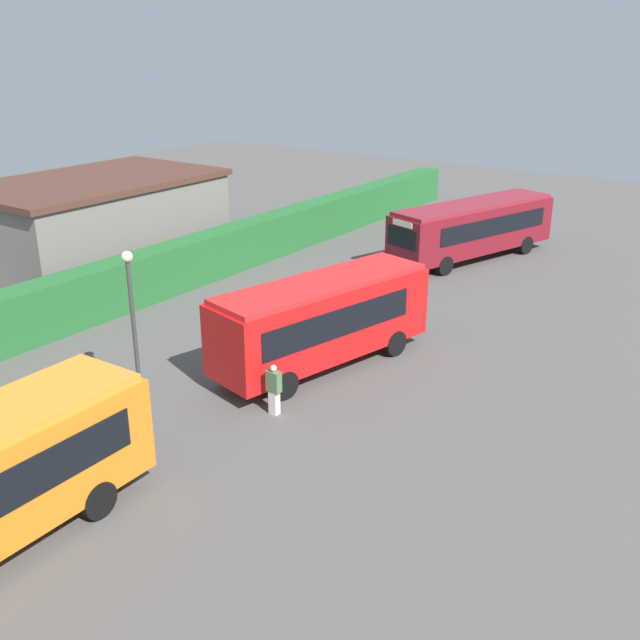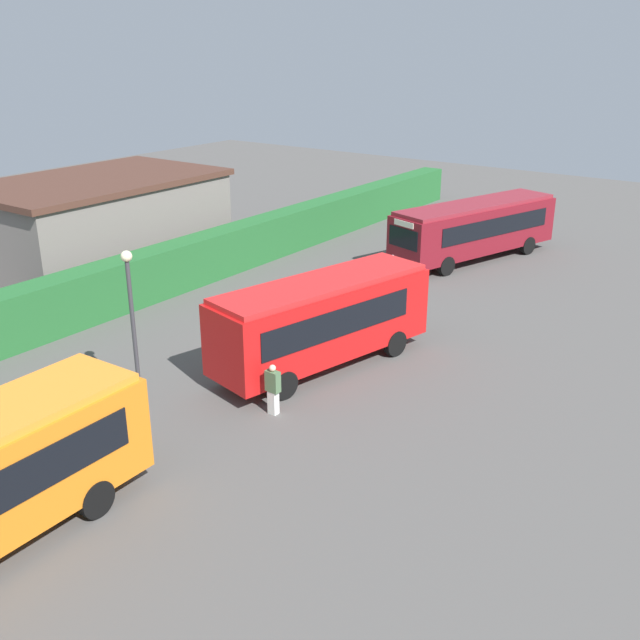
{
  "view_description": "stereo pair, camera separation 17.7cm",
  "coord_description": "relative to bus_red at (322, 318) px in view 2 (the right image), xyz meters",
  "views": [
    {
      "loc": [
        -21.58,
        -16.01,
        11.43
      ],
      "look_at": [
        -0.6,
        -1.12,
        1.45
      ],
      "focal_mm": 41.31,
      "sensor_mm": 36.0,
      "label": 1
    },
    {
      "loc": [
        -21.47,
        -16.15,
        11.43
      ],
      "look_at": [
        -0.6,
        -1.12,
        1.45
      ],
      "focal_mm": 41.31,
      "sensor_mm": 36.0,
      "label": 2
    }
  ],
  "objects": [
    {
      "name": "ground_plane",
      "position": [
        1.3,
        1.72,
        -1.9
      ],
      "size": [
        87.23,
        87.23,
        0.0
      ],
      "primitive_type": "plane",
      "color": "#514F4C"
    },
    {
      "name": "bus_red",
      "position": [
        0.0,
        0.0,
        0.0
      ],
      "size": [
        9.06,
        4.37,
        3.31
      ],
      "rotation": [
        0.0,
        0.0,
        -0.23
      ],
      "color": "red",
      "rests_on": "ground_plane"
    },
    {
      "name": "bus_maroon",
      "position": [
        16.01,
        1.39,
        -0.09
      ],
      "size": [
        10.68,
        5.46,
        3.13
      ],
      "rotation": [
        0.0,
        0.0,
        2.84
      ],
      "color": "maroon",
      "rests_on": "ground_plane"
    },
    {
      "name": "person_center",
      "position": [
        -3.93,
        -0.88,
        -0.99
      ],
      "size": [
        0.28,
        0.49,
        1.72
      ],
      "rotation": [
        0.0,
        0.0,
        3.1
      ],
      "color": "silver",
      "rests_on": "ground_plane"
    },
    {
      "name": "person_right",
      "position": [
        17.61,
        3.11,
        -0.91
      ],
      "size": [
        0.52,
        0.36,
        1.87
      ],
      "rotation": [
        0.0,
        0.0,
        4.48
      ],
      "color": "#334C8C",
      "rests_on": "ground_plane"
    },
    {
      "name": "hedge_row",
      "position": [
        1.3,
        10.74,
        -0.76
      ],
      "size": [
        55.61,
        1.43,
        2.26
      ],
      "primitive_type": "cube",
      "color": "#23612D",
      "rests_on": "ground_plane"
    },
    {
      "name": "depot_building",
      "position": [
        3.29,
        16.53,
        0.47
      ],
      "size": [
        12.42,
        7.76,
        4.71
      ],
      "color": "slate",
      "rests_on": "ground_plane"
    },
    {
      "name": "traffic_cone",
      "position": [
        20.7,
        6.02,
        -1.6
      ],
      "size": [
        0.36,
        0.36,
        0.6
      ],
      "primitive_type": "cone",
      "color": "orange",
      "rests_on": "ground_plane"
    },
    {
      "name": "lamppost",
      "position": [
        -5.97,
        3.14,
        1.41
      ],
      "size": [
        0.36,
        0.36,
        5.26
      ],
      "color": "#38383D",
      "rests_on": "ground_plane"
    }
  ]
}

